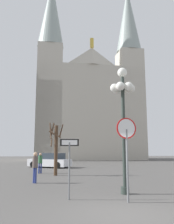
# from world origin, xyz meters

# --- Properties ---
(ground_plane) EXTENTS (120.00, 120.00, 0.00)m
(ground_plane) POSITION_xyz_m (0.00, 0.00, 0.00)
(ground_plane) COLOR #514F4C
(cathedral) EXTENTS (20.06, 11.19, 35.07)m
(cathedral) POSITION_xyz_m (3.45, 36.91, 11.35)
(cathedral) COLOR #BCB5A5
(cathedral) RESTS_ON ground
(stop_sign) EXTENTS (0.78, 0.18, 3.04)m
(stop_sign) POSITION_xyz_m (0.54, 1.52, 2.13)
(stop_sign) COLOR slate
(stop_sign) RESTS_ON ground
(one_way_arrow_sign) EXTENTS (0.72, 0.07, 2.27)m
(one_way_arrow_sign) POSITION_xyz_m (-1.55, 2.22, 1.49)
(one_way_arrow_sign) COLOR slate
(one_way_arrow_sign) RESTS_ON ground
(street_lamp) EXTENTS (1.14, 1.04, 5.56)m
(street_lamp) POSITION_xyz_m (0.86, 3.09, 4.01)
(street_lamp) COLOR #2D3833
(street_lamp) RESTS_ON ground
(bare_tree) EXTENTS (1.08, 1.09, 3.88)m
(bare_tree) POSITION_xyz_m (-2.24, 10.71, 2.05)
(bare_tree) COLOR #473323
(bare_tree) RESTS_ON ground
(parked_car_near_white) EXTENTS (4.69, 3.74, 1.50)m
(parked_car_near_white) POSITION_xyz_m (-2.91, 18.46, 0.70)
(parked_car_near_white) COLOR silver
(parked_car_near_white) RESTS_ON ground
(pedestrian_walking) EXTENTS (0.32, 0.32, 1.58)m
(pedestrian_walking) POSITION_xyz_m (-3.45, 12.37, 0.95)
(pedestrian_walking) COLOR navy
(pedestrian_walking) RESTS_ON ground
(pedestrian_standing) EXTENTS (0.32, 0.32, 1.71)m
(pedestrian_standing) POSITION_xyz_m (-3.29, 6.87, 1.04)
(pedestrian_standing) COLOR navy
(pedestrian_standing) RESTS_ON ground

